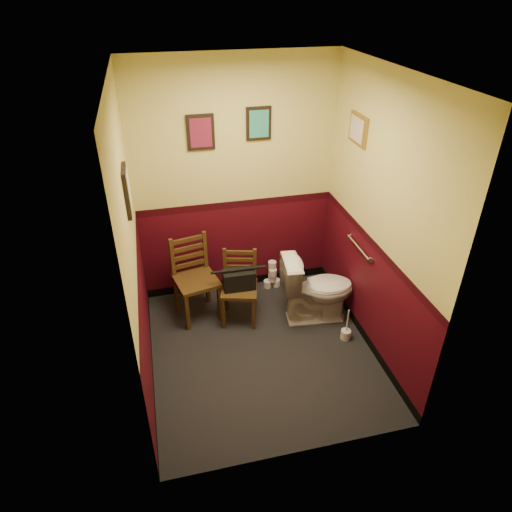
% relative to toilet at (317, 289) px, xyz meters
% --- Properties ---
extents(floor, '(2.20, 2.40, 0.00)m').
position_rel_toilet_xyz_m(floor, '(-0.72, -0.40, -0.39)').
color(floor, black).
rests_on(floor, ground).
extents(ceiling, '(2.20, 2.40, 0.00)m').
position_rel_toilet_xyz_m(ceiling, '(-0.72, -0.40, 2.31)').
color(ceiling, silver).
rests_on(ceiling, ground).
extents(wall_back, '(2.20, 0.00, 2.70)m').
position_rel_toilet_xyz_m(wall_back, '(-0.72, 0.80, 0.96)').
color(wall_back, '#420813').
rests_on(wall_back, ground).
extents(wall_front, '(2.20, 0.00, 2.70)m').
position_rel_toilet_xyz_m(wall_front, '(-0.72, -1.60, 0.96)').
color(wall_front, '#420813').
rests_on(wall_front, ground).
extents(wall_left, '(0.00, 2.40, 2.70)m').
position_rel_toilet_xyz_m(wall_left, '(-1.82, -0.40, 0.96)').
color(wall_left, '#420813').
rests_on(wall_left, ground).
extents(wall_right, '(0.00, 2.40, 2.70)m').
position_rel_toilet_xyz_m(wall_right, '(0.38, -0.40, 0.96)').
color(wall_right, '#420813').
rests_on(wall_right, ground).
extents(grab_bar, '(0.05, 0.56, 0.06)m').
position_rel_toilet_xyz_m(grab_bar, '(0.35, -0.15, 0.56)').
color(grab_bar, silver).
rests_on(grab_bar, wall_right).
extents(framed_print_back_a, '(0.28, 0.04, 0.36)m').
position_rel_toilet_xyz_m(framed_print_back_a, '(-1.07, 0.78, 1.56)').
color(framed_print_back_a, black).
rests_on(framed_print_back_a, wall_back).
extents(framed_print_back_b, '(0.26, 0.04, 0.34)m').
position_rel_toilet_xyz_m(framed_print_back_b, '(-0.47, 0.78, 1.61)').
color(framed_print_back_b, black).
rests_on(framed_print_back_b, wall_back).
extents(framed_print_left, '(0.04, 0.30, 0.38)m').
position_rel_toilet_xyz_m(framed_print_left, '(-1.80, -0.30, 1.46)').
color(framed_print_left, black).
rests_on(framed_print_left, wall_left).
extents(framed_print_right, '(0.04, 0.34, 0.28)m').
position_rel_toilet_xyz_m(framed_print_right, '(0.36, 0.20, 1.66)').
color(framed_print_right, olive).
rests_on(framed_print_right, wall_right).
extents(toilet, '(0.83, 0.52, 0.77)m').
position_rel_toilet_xyz_m(toilet, '(0.00, 0.00, 0.00)').
color(toilet, white).
rests_on(toilet, floor).
extents(toilet_brush, '(0.11, 0.11, 0.38)m').
position_rel_toilet_xyz_m(toilet_brush, '(0.19, -0.42, -0.33)').
color(toilet_brush, silver).
rests_on(toilet_brush, floor).
extents(chair_left, '(0.52, 0.52, 0.93)m').
position_rel_toilet_xyz_m(chair_left, '(-1.28, 0.39, 0.08)').
color(chair_left, '#523718').
rests_on(chair_left, floor).
extents(chair_right, '(0.47, 0.47, 0.81)m').
position_rel_toilet_xyz_m(chair_right, '(-0.82, 0.20, 0.02)').
color(chair_right, '#523718').
rests_on(chair_right, floor).
extents(handbag, '(0.34, 0.18, 0.25)m').
position_rel_toilet_xyz_m(handbag, '(-0.83, 0.17, 0.15)').
color(handbag, black).
rests_on(handbag, chair_right).
extents(tp_stack, '(0.21, 0.13, 0.36)m').
position_rel_toilet_xyz_m(tp_stack, '(-0.32, 0.68, -0.23)').
color(tp_stack, silver).
rests_on(tp_stack, floor).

